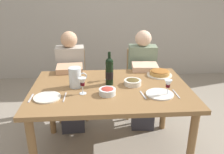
% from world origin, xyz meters
% --- Properties ---
extents(ground_plane, '(8.00, 8.00, 0.00)m').
position_xyz_m(ground_plane, '(0.00, 0.00, 0.00)').
color(ground_plane, gray).
extents(back_wall, '(8.00, 0.10, 2.80)m').
position_xyz_m(back_wall, '(0.00, 2.32, 1.40)').
color(back_wall, '#B2ADA3').
rests_on(back_wall, ground).
extents(dining_table, '(1.50, 1.00, 0.76)m').
position_xyz_m(dining_table, '(0.00, 0.00, 0.67)').
color(dining_table, olive).
rests_on(dining_table, ground).
extents(wine_bottle, '(0.08, 0.08, 0.33)m').
position_xyz_m(wine_bottle, '(-0.01, 0.08, 0.90)').
color(wine_bottle, black).
rests_on(wine_bottle, dining_table).
extents(water_pitcher, '(0.17, 0.12, 0.19)m').
position_xyz_m(water_pitcher, '(-0.33, 0.04, 0.85)').
color(water_pitcher, silver).
rests_on(water_pitcher, dining_table).
extents(baked_tart, '(0.27, 0.27, 0.06)m').
position_xyz_m(baked_tart, '(0.55, 0.28, 0.79)').
color(baked_tart, silver).
rests_on(baked_tart, dining_table).
extents(salad_bowl, '(0.15, 0.15, 0.06)m').
position_xyz_m(salad_bowl, '(-0.04, -0.15, 0.79)').
color(salad_bowl, silver).
rests_on(salad_bowl, dining_table).
extents(olive_bowl, '(0.17, 0.17, 0.06)m').
position_xyz_m(olive_bowl, '(0.22, 0.05, 0.79)').
color(olive_bowl, silver).
rests_on(olive_bowl, dining_table).
extents(wine_glass_left_diner, '(0.07, 0.07, 0.15)m').
position_xyz_m(wine_glass_left_diner, '(0.49, -0.20, 0.86)').
color(wine_glass_left_diner, silver).
rests_on(wine_glass_left_diner, dining_table).
extents(wine_glass_right_diner, '(0.07, 0.07, 0.15)m').
position_xyz_m(wine_glass_right_diner, '(-0.26, -0.12, 0.87)').
color(wine_glass_right_diner, silver).
rests_on(wine_glass_right_diner, dining_table).
extents(wine_glass_centre, '(0.06, 0.06, 0.14)m').
position_xyz_m(wine_glass_centre, '(-0.01, 0.19, 0.86)').
color(wine_glass_centre, silver).
rests_on(wine_glass_centre, dining_table).
extents(dinner_plate_left_setting, '(0.23, 0.23, 0.01)m').
position_xyz_m(dinner_plate_left_setting, '(-0.56, -0.18, 0.77)').
color(dinner_plate_left_setting, silver).
rests_on(dinner_plate_left_setting, dining_table).
extents(dinner_plate_right_setting, '(0.25, 0.25, 0.01)m').
position_xyz_m(dinner_plate_right_setting, '(0.42, -0.19, 0.77)').
color(dinner_plate_right_setting, white).
rests_on(dinner_plate_right_setting, dining_table).
extents(fork_left_setting, '(0.01, 0.16, 0.00)m').
position_xyz_m(fork_left_setting, '(-0.70, -0.18, 0.76)').
color(fork_left_setting, silver).
rests_on(fork_left_setting, dining_table).
extents(knife_left_setting, '(0.01, 0.18, 0.00)m').
position_xyz_m(knife_left_setting, '(-0.41, -0.18, 0.76)').
color(knife_left_setting, silver).
rests_on(knife_left_setting, dining_table).
extents(knife_right_setting, '(0.02, 0.18, 0.00)m').
position_xyz_m(knife_right_setting, '(0.57, -0.19, 0.76)').
color(knife_right_setting, silver).
rests_on(knife_right_setting, dining_table).
extents(spoon_right_setting, '(0.03, 0.16, 0.00)m').
position_xyz_m(spoon_right_setting, '(0.27, -0.19, 0.76)').
color(spoon_right_setting, silver).
rests_on(spoon_right_setting, dining_table).
extents(chair_left, '(0.42, 0.42, 0.87)m').
position_xyz_m(chair_left, '(-0.46, 0.89, 0.50)').
color(chair_left, '#9E7A51').
rests_on(chair_left, ground).
extents(diner_left, '(0.35, 0.52, 1.16)m').
position_xyz_m(diner_left, '(-0.44, 0.65, 0.62)').
color(diner_left, '#B7B2A8').
rests_on(diner_left, ground).
extents(chair_right, '(0.43, 0.43, 0.87)m').
position_xyz_m(chair_right, '(0.46, 0.89, 0.50)').
color(chair_right, '#9E7A51').
rests_on(chair_right, ground).
extents(diner_right, '(0.36, 0.52, 1.16)m').
position_xyz_m(diner_right, '(0.44, 0.65, 0.62)').
color(diner_right, gray).
rests_on(diner_right, ground).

